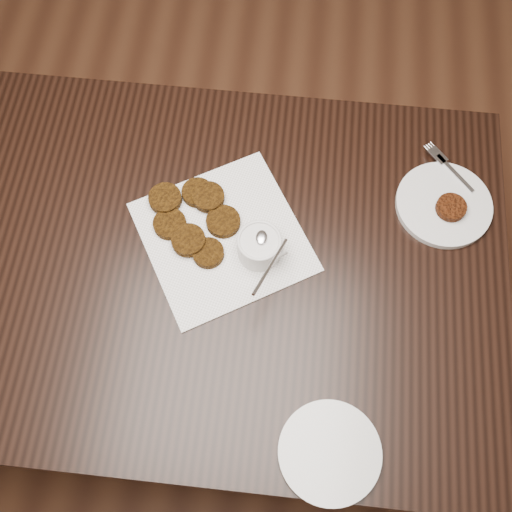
{
  "coord_description": "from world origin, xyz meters",
  "views": [
    {
      "loc": [
        0.15,
        -0.39,
        1.86
      ],
      "look_at": [
        0.1,
        0.07,
        0.8
      ],
      "focal_mm": 42.28,
      "sensor_mm": 36.0,
      "label": 1
    }
  ],
  "objects": [
    {
      "name": "napkin",
      "position": [
        0.03,
        0.13,
        0.75
      ],
      "size": [
        0.42,
        0.42,
        0.0
      ],
      "primitive_type": "cube",
      "rotation": [
        0.0,
        0.0,
        0.54
      ],
      "color": "white",
      "rests_on": "table"
    },
    {
      "name": "plate_empty",
      "position": [
        0.27,
        -0.27,
        0.76
      ],
      "size": [
        0.23,
        0.23,
        0.01
      ],
      "primitive_type": "cylinder",
      "rotation": [
        0.0,
        0.0,
        0.29
      ],
      "color": "silver",
      "rests_on": "table"
    },
    {
      "name": "sauce_ramekin",
      "position": [
        0.1,
        0.1,
        0.81
      ],
      "size": [
        0.12,
        0.12,
        0.12
      ],
      "primitive_type": null,
      "rotation": [
        0.0,
        0.0,
        -0.06
      ],
      "color": "silver",
      "rests_on": "napkin"
    },
    {
      "name": "plate_with_patty",
      "position": [
        0.47,
        0.25,
        0.76
      ],
      "size": [
        0.28,
        0.28,
        0.03
      ],
      "primitive_type": null,
      "rotation": [
        0.0,
        0.0,
        -0.85
      ],
      "color": "silver",
      "rests_on": "table"
    },
    {
      "name": "floor",
      "position": [
        0.0,
        0.0,
        0.0
      ],
      "size": [
        4.0,
        4.0,
        0.0
      ],
      "primitive_type": "plane",
      "color": "#55301D",
      "rests_on": "ground"
    },
    {
      "name": "table",
      "position": [
        -0.05,
        0.07,
        0.38
      ],
      "size": [
        1.31,
        0.85,
        0.75
      ],
      "primitive_type": "cube",
      "color": "black",
      "rests_on": "floor"
    },
    {
      "name": "patty_cluster",
      "position": [
        -0.04,
        0.15,
        0.77
      ],
      "size": [
        0.28,
        0.28,
        0.02
      ],
      "primitive_type": null,
      "rotation": [
        0.0,
        0.0,
        -0.22
      ],
      "color": "#56320B",
      "rests_on": "napkin"
    }
  ]
}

